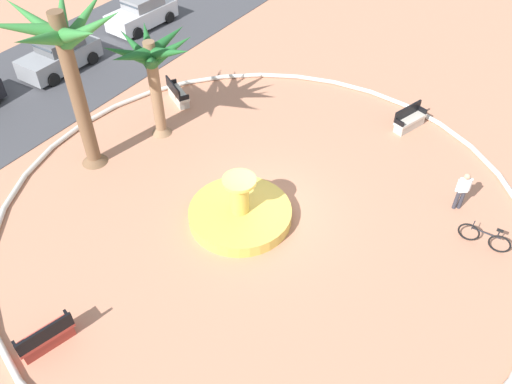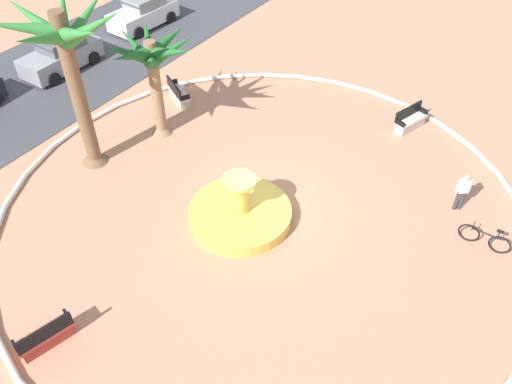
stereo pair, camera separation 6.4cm
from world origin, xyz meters
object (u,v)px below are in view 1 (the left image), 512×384
object	(u,v)px
bench_east	(409,121)
bench_west	(46,338)
fountain	(240,213)
palm_tree_near_fountain	(66,54)
parked_car_second	(60,55)
bench_north	(178,95)
palm_tree_by_curb	(152,62)
person_cyclist_helmet	(463,189)
parked_car_third	(142,13)
bicycle_red_frame	(484,237)

from	to	relation	value
bench_east	bench_west	size ratio (longest dim) A/B	1.00
bench_east	fountain	bearing A→B (deg)	161.23
fountain	bench_west	bearing A→B (deg)	166.88
palm_tree_near_fountain	parked_car_second	bearing A→B (deg)	57.60
bench_north	palm_tree_by_curb	bearing A→B (deg)	-156.54
bench_west	parked_car_second	xyz separation A→B (m)	(10.73, 11.67, 0.43)
bench_west	person_cyclist_helmet	distance (m)	14.20
bench_north	parked_car_second	bearing A→B (deg)	97.92
parked_car_second	palm_tree_by_curb	bearing A→B (deg)	-99.62
palm_tree_by_curb	parked_car_third	xyz separation A→B (m)	(7.13, 7.59, -2.54)
palm_tree_by_curb	bench_east	world-z (taller)	palm_tree_by_curb
person_cyclist_helmet	parked_car_third	xyz separation A→B (m)	(4.72, 19.45, -0.12)
person_cyclist_helmet	bench_west	bearing A→B (deg)	146.56
bench_east	bench_west	xyz separation A→B (m)	(-15.54, 4.52, 0.00)
bench_west	person_cyclist_helmet	size ratio (longest dim) A/B	1.04
palm_tree_near_fountain	bench_east	bearing A→B (deg)	-46.39
bench_east	bench_west	distance (m)	16.18
bicycle_red_frame	parked_car_second	xyz separation A→B (m)	(0.20, 20.76, 0.40)
bench_east	parked_car_second	bearing A→B (deg)	106.54
parked_car_second	bench_east	bearing A→B (deg)	-73.46
parked_car_second	fountain	bearing A→B (deg)	-105.34
bench_east	bench_north	bearing A→B (deg)	112.17
palm_tree_near_fountain	bench_east	xyz separation A→B (m)	(9.05, -9.50, -4.33)
fountain	parked_car_second	distance (m)	13.82
bench_east	parked_car_third	distance (m)	16.19
palm_tree_by_curb	fountain	bearing A→B (deg)	-112.54
palm_tree_by_curb	bench_east	bearing A→B (deg)	-54.52
palm_tree_near_fountain	person_cyclist_helmet	size ratio (longest dim) A/B	4.00
bench_east	bicycle_red_frame	xyz separation A→B (m)	(-5.00, -4.57, 0.04)
person_cyclist_helmet	parked_car_second	xyz separation A→B (m)	(-1.11, 19.49, -0.12)
fountain	bench_east	xyz separation A→B (m)	(8.46, -2.88, 0.06)
bench_east	person_cyclist_helmet	size ratio (longest dim) A/B	1.04
bench_west	bicycle_red_frame	size ratio (longest dim) A/B	0.97
fountain	person_cyclist_helmet	bearing A→B (deg)	-52.31
bench_east	parked_car_second	distance (m)	16.89
parked_car_third	palm_tree_by_curb	bearing A→B (deg)	-133.20
palm_tree_near_fountain	parked_car_third	distance (m)	12.69
bench_east	bicycle_red_frame	size ratio (longest dim) A/B	0.97
palm_tree_by_curb	palm_tree_near_fountain	bearing A→B (deg)	162.30
bicycle_red_frame	fountain	bearing A→B (deg)	114.91
palm_tree_by_curb	parked_car_third	distance (m)	10.72
palm_tree_by_curb	parked_car_second	distance (m)	8.15
fountain	person_cyclist_helmet	size ratio (longest dim) A/B	2.24
bicycle_red_frame	person_cyclist_helmet	bearing A→B (deg)	44.14
parked_car_third	fountain	bearing A→B (deg)	-125.55
palm_tree_by_curb	bench_west	bearing A→B (deg)	-156.84
bench_east	person_cyclist_helmet	distance (m)	4.98
fountain	parked_car_third	distance (m)	16.33
bicycle_red_frame	parked_car_third	bearing A→B (deg)	73.77
palm_tree_by_curb	bench_north	world-z (taller)	palm_tree_by_curb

